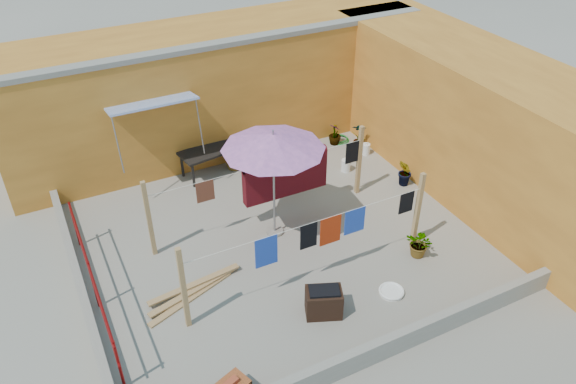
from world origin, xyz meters
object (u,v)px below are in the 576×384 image
object	(u,v)px
patio_umbrella	(273,142)
green_hose	(339,139)
outdoor_table	(210,152)
white_basin	(391,291)
brazier	(324,302)
plant_back_a	(234,154)
water_jug_b	(366,149)
water_jug_a	(346,165)

from	to	relation	value
patio_umbrella	green_hose	world-z (taller)	patio_umbrella
green_hose	outdoor_table	bearing A→B (deg)	179.74
white_basin	brazier	bearing A→B (deg)	173.97
patio_umbrella	plant_back_a	xyz separation A→B (m)	(0.25, 2.91, -1.87)
white_basin	water_jug_b	xyz separation A→B (m)	(2.46, 4.63, 0.11)
patio_umbrella	water_jug_b	size ratio (longest dim) A/B	7.38
green_hose	water_jug_b	bearing A→B (deg)	-75.01
patio_umbrella	green_hose	distance (m)	5.00
water_jug_b	green_hose	size ratio (longest dim) A/B	0.61
brazier	white_basin	size ratio (longest dim) A/B	1.56
green_hose	plant_back_a	size ratio (longest dim) A/B	0.69
brazier	plant_back_a	bearing A→B (deg)	85.04
water_jug_a	green_hose	distance (m)	1.59
brazier	patio_umbrella	bearing A→B (deg)	84.87
brazier	green_hose	distance (m)	6.54
outdoor_table	water_jug_a	bearing A→B (deg)	-24.94
patio_umbrella	outdoor_table	size ratio (longest dim) A/B	1.62
green_hose	patio_umbrella	bearing A→B (deg)	-139.60
white_basin	plant_back_a	xyz separation A→B (m)	(-0.95, 5.61, 0.37)
patio_umbrella	brazier	world-z (taller)	patio_umbrella
outdoor_table	water_jug_b	bearing A→B (deg)	-13.52
white_basin	green_hose	size ratio (longest dim) A/B	0.88
white_basin	outdoor_table	bearing A→B (deg)	105.79
plant_back_a	water_jug_a	bearing A→B (deg)	-30.29
water_jug_b	green_hose	bearing A→B (deg)	104.99
patio_umbrella	plant_back_a	world-z (taller)	patio_umbrella
patio_umbrella	outdoor_table	distance (m)	3.37
water_jug_b	outdoor_table	bearing A→B (deg)	166.48
water_jug_a	plant_back_a	size ratio (longest dim) A/B	0.45
brazier	water_jug_a	xyz separation A→B (m)	(2.96, 4.01, -0.13)
water_jug_a	green_hose	world-z (taller)	water_jug_a
brazier	water_jug_b	distance (m)	5.93
water_jug_b	water_jug_a	bearing A→B (deg)	-152.73
water_jug_b	green_hose	distance (m)	1.00
outdoor_table	water_jug_a	xyz separation A→B (m)	(3.12, -1.45, -0.46)
water_jug_a	water_jug_b	xyz separation A→B (m)	(0.93, 0.48, -0.01)
water_jug_b	plant_back_a	bearing A→B (deg)	164.08
water_jug_a	green_hose	bearing A→B (deg)	64.90
brazier	green_hose	world-z (taller)	brazier
white_basin	water_jug_b	size ratio (longest dim) A/B	1.44
white_basin	water_jug_a	size ratio (longest dim) A/B	1.34
patio_umbrella	water_jug_a	bearing A→B (deg)	28.16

